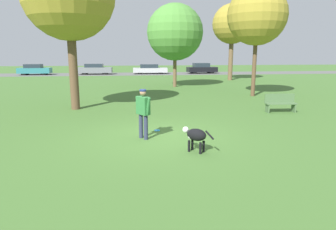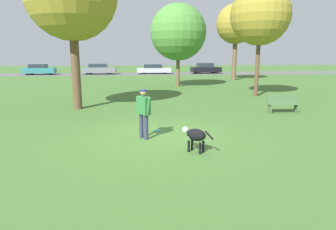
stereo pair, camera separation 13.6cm
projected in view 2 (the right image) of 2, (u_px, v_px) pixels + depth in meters
The scene contains 13 objects.
ground_plane at pixel (158, 136), 9.76m from camera, with size 120.00×120.00×0.00m, color #426B2D.
far_road_strip at pixel (139, 74), 39.93m from camera, with size 120.00×6.00×0.01m.
person at pixel (144, 110), 9.34m from camera, with size 0.48×0.65×1.57m.
dog at pixel (195, 136), 8.15m from camera, with size 0.79×0.71×0.66m.
frisbee at pixel (158, 130), 10.50m from camera, with size 0.21×0.21×0.02m.
tree_mid_center at pixel (178, 32), 23.60m from camera, with size 4.43×4.43×6.52m.
tree_far_right at pixel (236, 24), 29.44m from camera, with size 3.90×3.90×7.49m.
tree_near_right at pixel (260, 15), 18.01m from camera, with size 3.60×3.60×6.73m.
parked_car_teal at pixel (39, 69), 38.22m from camera, with size 3.94×1.81×1.36m.
parked_car_grey at pixel (99, 69), 38.96m from camera, with size 4.36×1.90×1.37m.
parked_car_silver at pixel (154, 69), 39.84m from camera, with size 4.53×1.92×1.28m.
parked_car_black at pixel (206, 68), 40.71m from camera, with size 4.07×1.96×1.41m.
park_bench at pixel (283, 103), 13.64m from camera, with size 1.42×0.48×0.84m.
Camera 2 is at (-0.76, -9.39, 2.65)m, focal length 32.00 mm.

